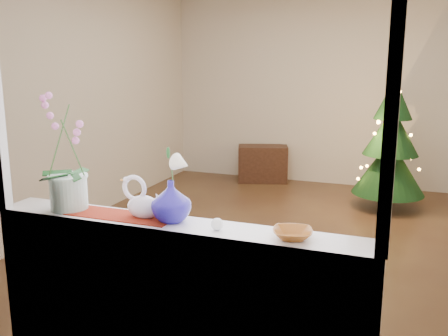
# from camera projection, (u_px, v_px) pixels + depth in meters

# --- Properties ---
(ground) EXTENTS (5.00, 5.00, 0.00)m
(ground) POSITION_uv_depth(u_px,v_px,m) (280.00, 238.00, 5.08)
(ground) COLOR #3B2318
(ground) RESTS_ON ground
(wall_back) EXTENTS (4.50, 0.10, 2.70)m
(wall_back) POSITION_uv_depth(u_px,v_px,m) (326.00, 90.00, 7.07)
(wall_back) COLOR beige
(wall_back) RESTS_ON ground
(wall_front) EXTENTS (4.50, 0.10, 2.70)m
(wall_front) POSITION_uv_depth(u_px,v_px,m) (162.00, 149.00, 2.50)
(wall_front) COLOR beige
(wall_front) RESTS_ON ground
(wall_left) EXTENTS (0.10, 5.00, 2.70)m
(wall_left) POSITION_uv_depth(u_px,v_px,m) (86.00, 99.00, 5.56)
(wall_left) COLOR beige
(wall_left) RESTS_ON ground
(window_apron) EXTENTS (2.20, 0.08, 0.88)m
(window_apron) POSITION_uv_depth(u_px,v_px,m) (170.00, 311.00, 2.73)
(window_apron) COLOR white
(window_apron) RESTS_ON ground
(windowsill) EXTENTS (2.20, 0.26, 0.04)m
(windowsill) POSITION_uv_depth(u_px,v_px,m) (175.00, 226.00, 2.72)
(windowsill) COLOR white
(windowsill) RESTS_ON window_apron
(window_frame) EXTENTS (2.22, 0.06, 1.60)m
(window_frame) POSITION_uv_depth(u_px,v_px,m) (163.00, 78.00, 2.45)
(window_frame) COLOR white
(window_frame) RESTS_ON windowsill
(runner) EXTENTS (0.70, 0.20, 0.01)m
(runner) POSITION_uv_depth(u_px,v_px,m) (115.00, 215.00, 2.84)
(runner) COLOR maroon
(runner) RESTS_ON windowsill
(orchid_pot) EXTENTS (0.31, 0.31, 0.69)m
(orchid_pot) POSITION_uv_depth(u_px,v_px,m) (66.00, 152.00, 2.88)
(orchid_pot) COLOR beige
(orchid_pot) RESTS_ON windowsill
(swan) EXTENTS (0.28, 0.16, 0.23)m
(swan) POSITION_uv_depth(u_px,v_px,m) (144.00, 198.00, 2.77)
(swan) COLOR silver
(swan) RESTS_ON windowsill
(blue_vase) EXTENTS (0.26, 0.26, 0.26)m
(blue_vase) POSITION_uv_depth(u_px,v_px,m) (171.00, 198.00, 2.71)
(blue_vase) COLOR navy
(blue_vase) RESTS_ON windowsill
(lily) EXTENTS (0.15, 0.08, 0.20)m
(lily) POSITION_uv_depth(u_px,v_px,m) (170.00, 157.00, 2.66)
(lily) COLOR white
(lily) RESTS_ON blue_vase
(paperweight) EXTENTS (0.08, 0.08, 0.07)m
(paperweight) POSITION_uv_depth(u_px,v_px,m) (217.00, 224.00, 2.59)
(paperweight) COLOR white
(paperweight) RESTS_ON windowsill
(amber_dish) EXTENTS (0.20, 0.20, 0.04)m
(amber_dish) POSITION_uv_depth(u_px,v_px,m) (293.00, 234.00, 2.47)
(amber_dish) COLOR #93531E
(amber_dish) RESTS_ON windowsill
(xmas_tree) EXTENTS (0.90, 0.90, 1.57)m
(xmas_tree) POSITION_uv_depth(u_px,v_px,m) (391.00, 144.00, 5.96)
(xmas_tree) COLOR black
(xmas_tree) RESTS_ON ground
(side_table) EXTENTS (0.79, 0.56, 0.54)m
(side_table) POSITION_uv_depth(u_px,v_px,m) (263.00, 164.00, 7.37)
(side_table) COLOR black
(side_table) RESTS_ON ground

